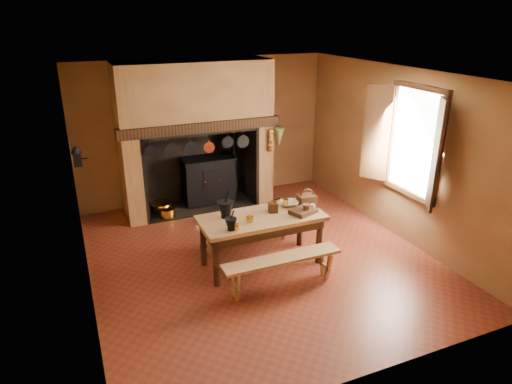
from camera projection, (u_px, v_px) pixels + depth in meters
floor at (259, 257)px, 7.16m from camera, size 5.50×5.50×0.00m
ceiling at (260, 74)px, 6.14m from camera, size 5.50×5.50×0.00m
back_wall at (204, 131)px, 9.01m from camera, size 5.00×0.02×2.80m
wall_left at (78, 198)px, 5.74m from camera, size 0.02×5.50×2.80m
wall_right at (398, 153)px, 7.56m from camera, size 0.02×5.50×2.80m
wall_front at (375, 260)px, 4.30m from camera, size 5.00×0.02×2.80m
chimney_breast at (195, 116)px, 8.37m from camera, size 2.95×0.96×2.80m
iron_range at (209, 179)px, 9.07m from camera, size 1.12×0.55×1.60m
hearth_pans at (162, 209)px, 8.65m from camera, size 0.51×0.62×0.20m
hanging_pans at (202, 146)px, 8.09m from camera, size 1.92×0.29×0.27m
onion_string at (270, 141)px, 8.57m from camera, size 0.12×0.10×0.46m
herb_bunch at (279, 137)px, 8.62m from camera, size 0.20×0.20×0.35m
window at (409, 143)px, 7.05m from camera, size 0.39×1.75×1.76m
wall_coffee_mill at (77, 155)px, 7.06m from camera, size 0.23×0.16×0.31m
work_table at (262, 224)px, 6.73m from camera, size 1.84×0.82×0.80m
bench_front at (282, 265)px, 6.24m from camera, size 1.69×0.30×0.48m
bench_back at (246, 227)px, 7.39m from camera, size 1.60×0.28×0.45m
mortar_large at (226, 209)px, 6.59m from camera, size 0.24×0.24×0.42m
mortar_small at (231, 224)px, 6.22m from camera, size 0.17×0.17×0.29m
coffee_grinder at (273, 207)px, 6.80m from camera, size 0.19×0.16×0.21m
brass_mug_a at (236, 227)px, 6.25m from camera, size 0.10×0.10×0.09m
brass_mug_b at (285, 202)px, 7.04m from camera, size 0.09×0.09×0.10m
mixing_bowl at (289, 204)px, 7.03m from camera, size 0.34×0.34×0.07m
stoneware_crock at (307, 209)px, 6.75m from camera, size 0.15×0.15×0.14m
glass_jar at (313, 208)px, 6.80m from camera, size 0.08×0.08×0.12m
wicker_basket at (307, 199)px, 7.06m from camera, size 0.28×0.21×0.27m
wooden_tray at (303, 211)px, 6.77m from camera, size 0.45×0.39×0.07m
brass_cup at (250, 219)px, 6.47m from camera, size 0.14×0.14×0.09m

